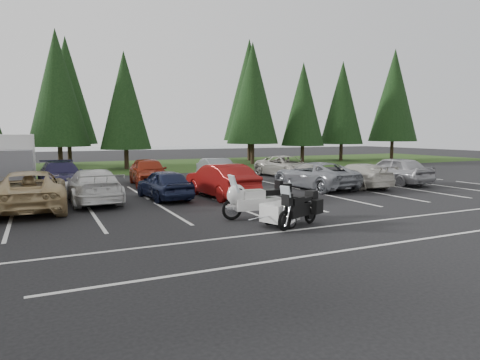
% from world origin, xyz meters
% --- Properties ---
extents(ground, '(120.00, 120.00, 0.00)m').
position_xyz_m(ground, '(0.00, 0.00, 0.00)').
color(ground, black).
rests_on(ground, ground).
extents(grass_strip, '(80.00, 16.00, 0.01)m').
position_xyz_m(grass_strip, '(0.00, 24.00, 0.01)').
color(grass_strip, '#1F3C13').
rests_on(grass_strip, ground).
extents(lake_water, '(70.00, 50.00, 0.02)m').
position_xyz_m(lake_water, '(4.00, 55.00, 0.00)').
color(lake_water, gray).
rests_on(lake_water, ground).
extents(box_truck, '(2.40, 5.60, 2.90)m').
position_xyz_m(box_truck, '(-8.00, 12.50, 1.45)').
color(box_truck, silver).
rests_on(box_truck, ground).
extents(stall_markings, '(32.00, 16.00, 0.01)m').
position_xyz_m(stall_markings, '(0.00, 2.00, 0.00)').
color(stall_markings, silver).
rests_on(stall_markings, ground).
extents(conifer_4, '(4.80, 4.80, 11.17)m').
position_xyz_m(conifer_4, '(-5.00, 22.90, 6.53)').
color(conifer_4, '#332316').
rests_on(conifer_4, ground).
extents(conifer_5, '(4.14, 4.14, 9.63)m').
position_xyz_m(conifer_5, '(0.00, 21.60, 5.63)').
color(conifer_5, '#332316').
rests_on(conifer_5, ground).
extents(conifer_6, '(4.93, 4.93, 11.48)m').
position_xyz_m(conifer_6, '(12.00, 22.10, 6.71)').
color(conifer_6, '#332316').
rests_on(conifer_6, ground).
extents(conifer_7, '(4.27, 4.27, 9.94)m').
position_xyz_m(conifer_7, '(17.50, 21.80, 5.81)').
color(conifer_7, '#332316').
rests_on(conifer_7, ground).
extents(conifer_8, '(4.53, 4.53, 10.56)m').
position_xyz_m(conifer_8, '(23.00, 22.60, 6.17)').
color(conifer_8, '#332316').
rests_on(conifer_8, ground).
extents(conifer_9, '(5.19, 5.19, 12.10)m').
position_xyz_m(conifer_9, '(29.00, 21.30, 7.07)').
color(conifer_9, '#332316').
rests_on(conifer_9, ground).
extents(conifer_back_b, '(4.97, 4.97, 11.58)m').
position_xyz_m(conifer_back_b, '(-4.00, 27.50, 6.77)').
color(conifer_back_b, '#332316').
rests_on(conifer_back_b, ground).
extents(conifer_back_c, '(5.50, 5.50, 12.81)m').
position_xyz_m(conifer_back_c, '(14.00, 26.80, 7.49)').
color(conifer_back_c, '#332316').
rests_on(conifer_back_c, ground).
extents(car_near_2, '(2.79, 5.68, 1.55)m').
position_xyz_m(car_near_2, '(-6.98, 3.86, 0.78)').
color(car_near_2, tan).
rests_on(car_near_2, ground).
extents(car_near_3, '(2.15, 5.07, 1.46)m').
position_xyz_m(car_near_3, '(-4.56, 4.69, 0.73)').
color(car_near_3, silver).
rests_on(car_near_3, ground).
extents(car_near_4, '(1.93, 4.12, 1.36)m').
position_xyz_m(car_near_4, '(-1.52, 4.36, 0.68)').
color(car_near_4, '#151B36').
rests_on(car_near_4, ground).
extents(car_near_5, '(2.01, 4.86, 1.56)m').
position_xyz_m(car_near_5, '(1.02, 3.78, 0.78)').
color(car_near_5, maroon).
rests_on(car_near_5, ground).
extents(car_near_6, '(2.86, 5.41, 1.45)m').
position_xyz_m(car_near_6, '(6.75, 4.44, 0.73)').
color(car_near_6, gray).
rests_on(car_near_6, ground).
extents(car_near_7, '(2.02, 4.63, 1.33)m').
position_xyz_m(car_near_7, '(9.24, 3.94, 0.66)').
color(car_near_7, beige).
rests_on(car_near_7, ground).
extents(car_near_8, '(2.16, 4.83, 1.61)m').
position_xyz_m(car_near_8, '(12.22, 4.27, 0.81)').
color(car_near_8, '#99999D').
rests_on(car_near_8, ground).
extents(car_far_1, '(2.35, 5.25, 1.49)m').
position_xyz_m(car_far_1, '(-5.59, 9.79, 0.75)').
color(car_far_1, '#191638').
rests_on(car_far_1, ground).
extents(car_far_2, '(2.21, 4.75, 1.57)m').
position_xyz_m(car_far_2, '(-0.97, 9.73, 0.79)').
color(car_far_2, maroon).
rests_on(car_far_2, ground).
extents(car_far_3, '(1.70, 4.37, 1.42)m').
position_xyz_m(car_far_3, '(3.25, 9.55, 0.71)').
color(car_far_3, slate).
rests_on(car_far_3, ground).
extents(car_far_4, '(2.84, 5.35, 1.43)m').
position_xyz_m(car_far_4, '(8.67, 10.40, 0.72)').
color(car_far_4, beige).
rests_on(car_far_4, ground).
extents(touring_motorcycle, '(2.94, 1.15, 1.59)m').
position_xyz_m(touring_motorcycle, '(0.24, -1.35, 0.79)').
color(touring_motorcycle, silver).
rests_on(touring_motorcycle, ground).
extents(cargo_trailer, '(1.88, 1.46, 0.77)m').
position_xyz_m(cargo_trailer, '(0.32, -2.79, 0.38)').
color(cargo_trailer, white).
rests_on(cargo_trailer, ground).
extents(adventure_motorcycle, '(2.47, 1.69, 1.43)m').
position_xyz_m(adventure_motorcycle, '(0.76, -3.18, 0.71)').
color(adventure_motorcycle, black).
rests_on(adventure_motorcycle, ground).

